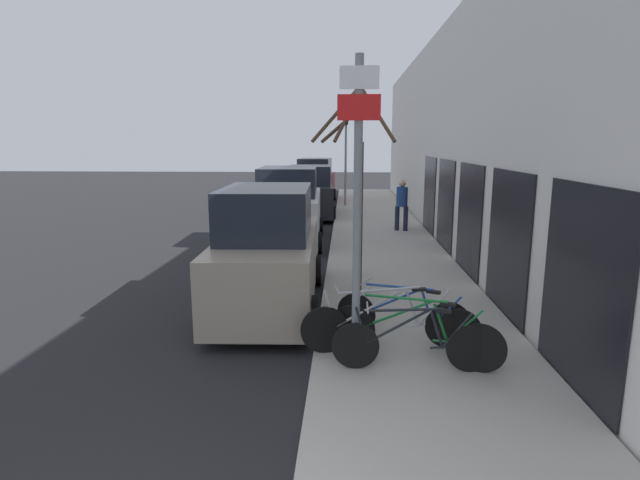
# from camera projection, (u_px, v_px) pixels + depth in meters

# --- Properties ---
(ground_plane) EXTENTS (80.00, 80.00, 0.00)m
(ground_plane) POSITION_uv_depth(u_px,v_px,m) (292.00, 258.00, 13.52)
(ground_plane) COLOR black
(sidewalk_curb) EXTENTS (3.20, 32.00, 0.15)m
(sidewalk_curb) POSITION_uv_depth(u_px,v_px,m) (381.00, 237.00, 16.12)
(sidewalk_curb) COLOR #ADA89E
(sidewalk_curb) RESTS_ON ground
(building_facade) EXTENTS (0.23, 32.00, 6.50)m
(building_facade) POSITION_uv_depth(u_px,v_px,m) (441.00, 138.00, 15.34)
(building_facade) COLOR silver
(building_facade) RESTS_ON ground
(signpost) EXTENTS (0.53, 0.13, 3.99)m
(signpost) POSITION_uv_depth(u_px,v_px,m) (357.00, 204.00, 6.37)
(signpost) COLOR gray
(signpost) RESTS_ON sidewalk_curb
(bicycle_0) EXTENTS (2.11, 0.44, 0.86)m
(bicycle_0) POSITION_uv_depth(u_px,v_px,m) (413.00, 343.00, 6.47)
(bicycle_0) COLOR black
(bicycle_0) RESTS_ON sidewalk_curb
(bicycle_1) EXTENTS (2.26, 0.93, 0.90)m
(bicycle_1) POSITION_uv_depth(u_px,v_px,m) (414.00, 333.00, 6.77)
(bicycle_1) COLOR black
(bicycle_1) RESTS_ON sidewalk_curb
(bicycle_2) EXTENTS (2.45, 0.56, 0.93)m
(bicycle_2) POSITION_uv_depth(u_px,v_px,m) (387.00, 323.00, 7.10)
(bicycle_2) COLOR black
(bicycle_2) RESTS_ON sidewalk_curb
(bicycle_3) EXTENTS (2.04, 0.94, 0.87)m
(bicycle_3) POSITION_uv_depth(u_px,v_px,m) (405.00, 317.00, 7.41)
(bicycle_3) COLOR black
(bicycle_3) RESTS_ON sidewalk_curb
(parked_car_0) EXTENTS (2.04, 4.65, 2.29)m
(parked_car_0) POSITION_uv_depth(u_px,v_px,m) (269.00, 254.00, 9.34)
(parked_car_0) COLOR gray
(parked_car_0) RESTS_ON ground
(parked_car_1) EXTENTS (2.20, 4.76, 2.35)m
(parked_car_1) POSITION_uv_depth(u_px,v_px,m) (289.00, 209.00, 15.36)
(parked_car_1) COLOR silver
(parked_car_1) RESTS_ON ground
(parked_car_2) EXTENTS (2.28, 4.46, 2.15)m
(parked_car_2) POSITION_uv_depth(u_px,v_px,m) (310.00, 194.00, 20.78)
(parked_car_2) COLOR black
(parked_car_2) RESTS_ON ground
(parked_car_3) EXTENTS (2.09, 4.20, 2.29)m
(parked_car_3) POSITION_uv_depth(u_px,v_px,m) (315.00, 183.00, 25.73)
(parked_car_3) COLOR maroon
(parked_car_3) RESTS_ON ground
(pedestrian_near) EXTENTS (0.43, 0.38, 1.70)m
(pedestrian_near) POSITION_uv_depth(u_px,v_px,m) (402.00, 202.00, 16.72)
(pedestrian_near) COLOR #1E2338
(pedestrian_near) RESTS_ON sidewalk_curb
(street_tree) EXTENTS (1.55, 0.99, 3.97)m
(street_tree) POSITION_uv_depth(u_px,v_px,m) (357.00, 199.00, 9.51)
(street_tree) COLOR #4C3828
(street_tree) RESTS_ON sidewalk_curb
(traffic_light) EXTENTS (0.20, 0.30, 4.50)m
(traffic_light) POSITION_uv_depth(u_px,v_px,m) (346.00, 144.00, 23.03)
(traffic_light) COLOR gray
(traffic_light) RESTS_ON sidewalk_curb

